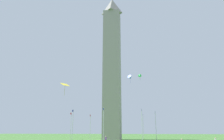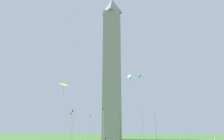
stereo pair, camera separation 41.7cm
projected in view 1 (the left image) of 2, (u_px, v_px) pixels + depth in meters
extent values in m
plane|color=#3D6B2D|center=(112.00, 140.00, 72.66)|extent=(260.00, 260.00, 0.00)
cube|color=gray|center=(112.00, 71.00, 79.36)|extent=(6.09, 6.09, 48.69)
pyramid|color=gray|center=(112.00, 6.00, 86.98)|extent=(6.09, 6.09, 6.64)
cylinder|color=silver|center=(104.00, 124.00, 59.69)|extent=(0.14, 0.14, 9.36)
cube|color=#1E2D99|center=(103.00, 109.00, 60.33)|extent=(1.00, 0.03, 0.64)
cylinder|color=silver|center=(142.00, 125.00, 62.25)|extent=(0.14, 0.14, 9.36)
cube|color=#1E2D99|center=(141.00, 110.00, 62.89)|extent=(1.00, 0.03, 0.64)
cylinder|color=silver|center=(156.00, 125.00, 71.66)|extent=(0.14, 0.14, 9.36)
cube|color=#1E2D99|center=(155.00, 113.00, 72.30)|extent=(1.00, 0.03, 0.64)
cylinder|color=silver|center=(143.00, 126.00, 82.42)|extent=(0.14, 0.14, 9.36)
cube|color=#1E2D99|center=(143.00, 115.00, 83.06)|extent=(1.00, 0.03, 0.64)
cylinder|color=silver|center=(118.00, 126.00, 88.21)|extent=(0.14, 0.14, 9.36)
cube|color=white|center=(117.00, 116.00, 88.86)|extent=(1.00, 0.03, 0.64)
cylinder|color=silver|center=(90.00, 126.00, 85.66)|extent=(0.14, 0.14, 9.36)
cube|color=red|center=(90.00, 115.00, 86.30)|extent=(1.00, 0.03, 0.64)
cylinder|color=silver|center=(71.00, 126.00, 76.24)|extent=(0.14, 0.14, 9.36)
cube|color=red|center=(71.00, 114.00, 76.88)|extent=(1.00, 0.03, 0.64)
cylinder|color=silver|center=(73.00, 125.00, 65.49)|extent=(0.14, 0.14, 9.36)
cube|color=#1E2D99|center=(73.00, 111.00, 66.13)|extent=(1.00, 0.03, 0.64)
sphere|color=tan|center=(182.00, 140.00, 32.77)|extent=(0.24, 0.24, 0.24)
cylinder|color=white|center=(216.00, 140.00, 41.36)|extent=(0.32, 0.32, 0.68)
sphere|color=tan|center=(215.00, 138.00, 41.49)|extent=(0.24, 0.24, 0.24)
cylinder|color=purple|center=(106.00, 138.00, 53.21)|extent=(0.32, 0.32, 0.62)
sphere|color=tan|center=(106.00, 137.00, 53.33)|extent=(0.24, 0.24, 0.24)
cone|color=green|center=(140.00, 76.00, 59.24)|extent=(1.23, 0.99, 1.21)
cylinder|color=#208035|center=(140.00, 79.00, 59.04)|extent=(0.04, 0.04, 1.09)
cube|color=yellow|center=(65.00, 85.00, 42.34)|extent=(2.08, 2.05, 0.72)
cylinder|color=#A4921C|center=(65.00, 91.00, 42.00)|extent=(0.04, 0.04, 1.87)
cone|color=blue|center=(130.00, 77.00, 73.45)|extent=(2.28, 2.11, 1.89)
cylinder|color=#233C9D|center=(130.00, 81.00, 73.14)|extent=(0.04, 0.04, 1.72)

